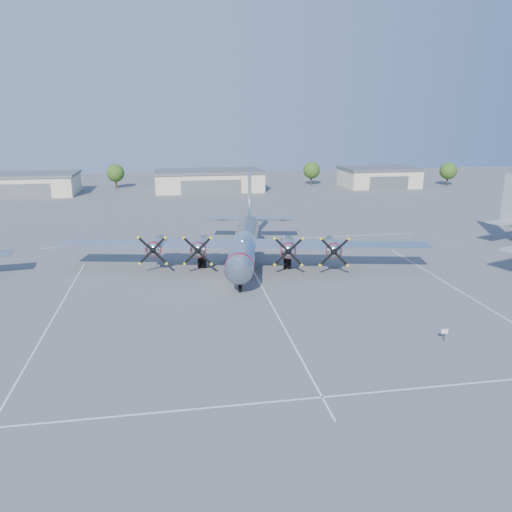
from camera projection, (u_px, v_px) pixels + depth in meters
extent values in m
plane|color=#5E5E61|center=(265.00, 293.00, 56.22)|extent=(260.00, 260.00, 0.00)
cube|color=silver|center=(50.00, 323.00, 47.96)|extent=(0.15, 40.00, 0.01)
cube|color=silver|center=(274.00, 309.00, 51.47)|extent=(0.15, 40.00, 0.01)
cube|color=silver|center=(469.00, 297.00, 54.99)|extent=(0.15, 40.00, 0.01)
cube|color=silver|center=(322.00, 397.00, 35.33)|extent=(60.00, 0.15, 0.01)
cube|color=silver|center=(237.00, 240.00, 79.95)|extent=(60.00, 0.15, 0.01)
cube|color=beige|center=(31.00, 185.00, 126.23)|extent=(22.00, 14.00, 4.80)
cube|color=slate|center=(30.00, 174.00, 125.50)|extent=(22.60, 14.60, 0.60)
cube|color=slate|center=(24.00, 191.00, 119.70)|extent=(12.10, 0.20, 3.60)
cube|color=beige|center=(209.00, 181.00, 133.43)|extent=(28.00, 14.00, 4.80)
cube|color=slate|center=(209.00, 171.00, 132.70)|extent=(28.60, 14.60, 0.60)
cube|color=slate|center=(211.00, 187.00, 126.89)|extent=(15.40, 0.20, 3.60)
cube|color=beige|center=(379.00, 178.00, 141.10)|extent=(20.00, 14.00, 4.80)
cube|color=slate|center=(379.00, 168.00, 140.37)|extent=(20.60, 14.60, 0.60)
cube|color=slate|center=(389.00, 183.00, 134.56)|extent=(11.00, 0.20, 3.60)
cylinder|color=#382619|center=(116.00, 183.00, 137.30)|extent=(0.50, 0.50, 2.80)
sphere|color=#294F16|center=(115.00, 173.00, 136.53)|extent=(4.80, 4.80, 4.80)
cylinder|color=#382619|center=(311.00, 180.00, 144.19)|extent=(0.50, 0.50, 2.80)
sphere|color=#294F16|center=(312.00, 170.00, 143.42)|extent=(4.80, 4.80, 4.80)
cylinder|color=#382619|center=(447.00, 181.00, 142.66)|extent=(0.50, 0.50, 2.80)
sphere|color=#294F16|center=(448.00, 171.00, 141.89)|extent=(4.80, 4.80, 4.80)
cylinder|color=black|center=(444.00, 337.00, 44.05)|extent=(0.07, 0.07, 0.88)
cube|color=white|center=(445.00, 331.00, 43.91)|extent=(0.60, 0.10, 0.44)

